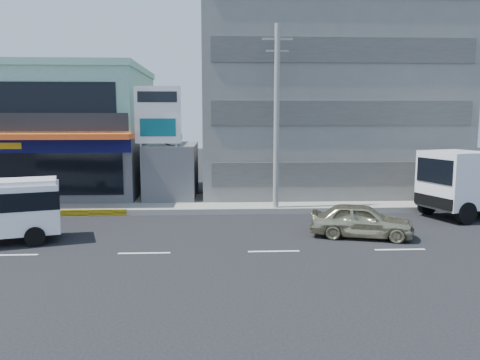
# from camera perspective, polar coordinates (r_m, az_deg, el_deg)

# --- Properties ---
(ground) EXTENTS (120.00, 120.00, 0.00)m
(ground) POSITION_cam_1_polar(r_m,az_deg,el_deg) (18.51, -11.60, -8.74)
(ground) COLOR black
(ground) RESTS_ON ground
(sidewalk) EXTENTS (70.00, 5.00, 0.30)m
(sidewalk) POSITION_cam_1_polar(r_m,az_deg,el_deg) (27.59, 1.76, -2.82)
(sidewalk) COLOR gray
(sidewalk) RESTS_ON ground
(shop_building) EXTENTS (12.40, 11.70, 8.00)m
(shop_building) POSITION_cam_1_polar(r_m,az_deg,el_deg) (33.32, -21.86, 5.10)
(shop_building) COLOR #4D4E53
(shop_building) RESTS_ON ground
(concrete_building) EXTENTS (16.00, 12.00, 14.00)m
(concrete_building) POSITION_cam_1_polar(r_m,az_deg,el_deg) (33.38, 9.78, 10.70)
(concrete_building) COLOR gray
(concrete_building) RESTS_ON ground
(gap_structure) EXTENTS (3.00, 6.00, 3.50)m
(gap_structure) POSITION_cam_1_polar(r_m,az_deg,el_deg) (29.88, -8.22, 1.01)
(gap_structure) COLOR #4D4E53
(gap_structure) RESTS_ON ground
(satellite_dish) EXTENTS (1.50, 1.50, 0.15)m
(satellite_dish) POSITION_cam_1_polar(r_m,az_deg,el_deg) (28.73, -8.47, 4.40)
(satellite_dish) COLOR slate
(satellite_dish) RESTS_ON gap_structure
(billboard) EXTENTS (2.60, 0.18, 6.90)m
(billboard) POSITION_cam_1_polar(r_m,az_deg,el_deg) (26.95, -9.97, 7.03)
(billboard) COLOR gray
(billboard) RESTS_ON ground
(utility_pole_near) EXTENTS (1.60, 0.30, 10.00)m
(utility_pole_near) POSITION_cam_1_polar(r_m,az_deg,el_deg) (25.15, 4.49, 7.59)
(utility_pole_near) COLOR #999993
(utility_pole_near) RESTS_ON ground
(sedan) EXTENTS (4.67, 2.85, 1.49)m
(sedan) POSITION_cam_1_polar(r_m,az_deg,el_deg) (20.99, 14.57, -4.78)
(sedan) COLOR #BAB58E
(sedan) RESTS_ON ground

